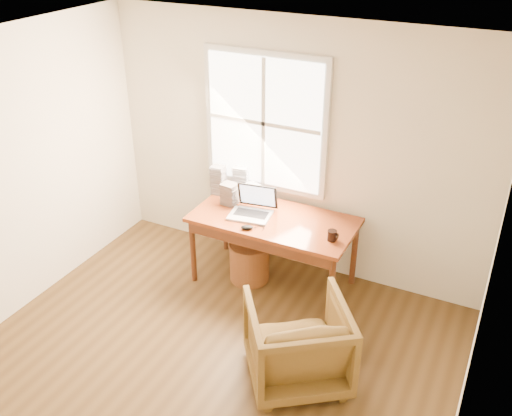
{
  "coord_description": "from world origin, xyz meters",
  "views": [
    {
      "loc": [
        1.99,
        -2.61,
        3.49
      ],
      "look_at": [
        -0.12,
        1.65,
        0.91
      ],
      "focal_mm": 40.0,
      "sensor_mm": 36.0,
      "label": 1
    }
  ],
  "objects": [
    {
      "name": "cd_stack_a",
      "position": [
        -0.54,
        2.15,
        0.9
      ],
      "size": [
        0.18,
        0.16,
        0.3
      ],
      "primitive_type": "cube",
      "rotation": [
        0.0,
        0.0,
        0.2
      ],
      "color": "silver",
      "rests_on": "desk"
    },
    {
      "name": "cd_stack_c",
      "position": [
        -0.75,
        2.03,
        0.9
      ],
      "size": [
        0.15,
        0.13,
        0.31
      ],
      "primitive_type": "cube",
      "rotation": [
        0.0,
        0.0,
        0.08
      ],
      "color": "#ABA9B8",
      "rests_on": "desk"
    },
    {
      "name": "wicker_stool",
      "position": [
        -0.24,
        1.74,
        0.2
      ],
      "size": [
        0.43,
        0.43,
        0.41
      ],
      "primitive_type": "cylinder",
      "rotation": [
        0.0,
        0.0,
        0.05
      ],
      "color": "brown",
      "rests_on": "room_shell"
    },
    {
      "name": "desk",
      "position": [
        0.0,
        1.8,
        0.73
      ],
      "size": [
        1.6,
        0.8,
        0.04
      ],
      "primitive_type": "cube",
      "color": "brown",
      "rests_on": "room_shell"
    },
    {
      "name": "coffee_mug",
      "position": [
        0.65,
        1.66,
        0.8
      ],
      "size": [
        0.11,
        0.11,
        0.1
      ],
      "primitive_type": "cylinder",
      "rotation": [
        0.0,
        0.0,
        -0.39
      ],
      "color": "black",
      "rests_on": "desk"
    },
    {
      "name": "cd_stack_d",
      "position": [
        -0.37,
        2.05,
        0.84
      ],
      "size": [
        0.17,
        0.16,
        0.18
      ],
      "primitive_type": "cube",
      "rotation": [
        0.0,
        0.0,
        -0.34
      ],
      "color": "silver",
      "rests_on": "desk"
    },
    {
      "name": "armchair",
      "position": [
        0.74,
        0.67,
        0.36
      ],
      "size": [
        1.1,
        1.1,
        0.73
      ],
      "primitive_type": "imported",
      "rotation": [
        0.0,
        0.0,
        3.76
      ],
      "color": "brown",
      "rests_on": "room_shell"
    },
    {
      "name": "mouse",
      "position": [
        -0.14,
        1.49,
        0.77
      ],
      "size": [
        0.13,
        0.11,
        0.04
      ],
      "primitive_type": "ellipsoid",
      "rotation": [
        0.0,
        0.0,
        0.39
      ],
      "color": "black",
      "rests_on": "desk"
    },
    {
      "name": "room_shell",
      "position": [
        -0.02,
        0.16,
        1.32
      ],
      "size": [
        4.04,
        4.54,
        2.64
      ],
      "color": "#533A1C",
      "rests_on": "ground"
    },
    {
      "name": "laptop",
      "position": [
        -0.22,
        1.72,
        0.88
      ],
      "size": [
        0.41,
        0.42,
        0.27
      ],
      "primitive_type": null,
      "rotation": [
        0.0,
        0.0,
        0.15
      ],
      "color": "silver",
      "rests_on": "desk"
    },
    {
      "name": "cd_stack_b",
      "position": [
        -0.53,
        1.87,
        0.87
      ],
      "size": [
        0.16,
        0.14,
        0.23
      ],
      "primitive_type": "cube",
      "rotation": [
        0.0,
        0.0,
        -0.08
      ],
      "color": "#28292E",
      "rests_on": "desk"
    }
  ]
}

